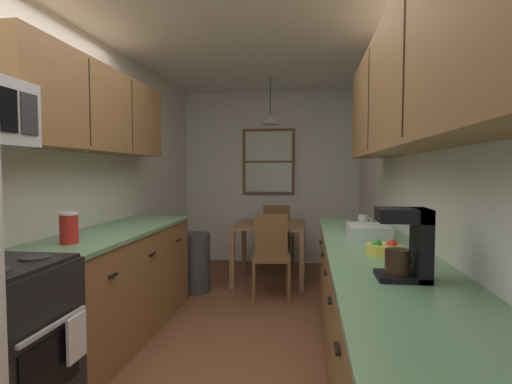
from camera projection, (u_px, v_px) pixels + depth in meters
name	position (u px, v px, depth m)	size (l,w,h in m)	color
ground_plane	(241.00, 330.00, 3.42)	(12.00, 12.00, 0.00)	brown
wall_left	(92.00, 183.00, 3.53)	(0.10, 9.00, 2.55)	white
wall_right	(406.00, 184.00, 3.17)	(0.10, 9.00, 2.55)	white
wall_back	(271.00, 178.00, 5.97)	(4.40, 0.10, 2.55)	white
ceiling_slab	(240.00, 25.00, 3.28)	(4.40, 9.00, 0.08)	white
counter_left	(117.00, 283.00, 3.28)	(0.64, 1.98, 0.90)	olive
upper_cabinets_left	(94.00, 110.00, 3.17)	(0.33, 2.06, 0.67)	olive
counter_right	(380.00, 328.00, 2.33)	(0.64, 3.43, 0.90)	olive
upper_cabinets_right	(412.00, 81.00, 2.19)	(0.33, 3.11, 0.75)	olive
dining_table	(270.00, 232.00, 4.95)	(0.86, 0.90, 0.72)	olive
dining_chair_near	(271.00, 252.00, 4.29)	(0.44, 0.44, 0.90)	brown
dining_chair_far	(278.00, 233.00, 5.60)	(0.44, 0.44, 0.90)	brown
pendant_light	(270.00, 120.00, 4.87)	(0.24, 0.24, 0.60)	black
back_window	(269.00, 162.00, 5.89)	(0.77, 0.05, 0.98)	brown
trash_bin	(196.00, 262.00, 4.50)	(0.32, 0.32, 0.67)	#3F3F42
storage_canister	(69.00, 228.00, 2.61)	(0.12, 0.12, 0.21)	red
dish_towel	(77.00, 338.00, 2.09)	(0.02, 0.16, 0.24)	white
coffee_maker	(410.00, 242.00, 1.75)	(0.22, 0.18, 0.32)	black
mug_by_coffeemaker	(363.00, 221.00, 3.39)	(0.11, 0.08, 0.10)	white
fruit_bowl	(384.00, 248.00, 2.27)	(0.20, 0.20, 0.09)	#E5D14C
dish_rack	(368.00, 232.00, 2.78)	(0.28, 0.34, 0.10)	silver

